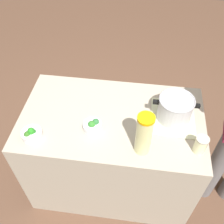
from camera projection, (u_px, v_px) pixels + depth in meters
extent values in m
plane|color=brown|center=(112.00, 178.00, 2.47)|extent=(8.00, 8.00, 0.00)
cube|color=#A59A87|center=(112.00, 152.00, 2.14)|extent=(1.29, 0.76, 0.88)
cube|color=beige|center=(173.00, 117.00, 1.81)|extent=(0.30, 0.35, 0.01)
cylinder|color=#B7B7BC|center=(175.00, 109.00, 1.74)|extent=(0.23, 0.23, 0.17)
torus|color=#99999E|center=(177.00, 100.00, 1.68)|extent=(0.24, 0.24, 0.01)
cube|color=black|center=(156.00, 102.00, 1.72)|extent=(0.04, 0.02, 0.02)
cube|color=black|center=(197.00, 106.00, 1.70)|extent=(0.04, 0.02, 0.02)
cylinder|color=beige|center=(144.00, 135.00, 1.53)|extent=(0.10, 0.10, 0.29)
cylinder|color=#F0AB08|center=(146.00, 118.00, 1.42)|extent=(0.10, 0.10, 0.02)
ellipsoid|color=yellow|center=(148.00, 127.00, 1.47)|extent=(0.04, 0.04, 0.01)
cylinder|color=#EDECB4|center=(200.00, 145.00, 1.59)|extent=(0.08, 0.08, 0.11)
cylinder|color=#B2AD99|center=(203.00, 139.00, 1.54)|extent=(0.08, 0.08, 0.01)
cylinder|color=silver|center=(92.00, 126.00, 1.73)|extent=(0.13, 0.13, 0.05)
ellipsoid|color=#2B6933|center=(96.00, 122.00, 1.71)|extent=(0.05, 0.05, 0.05)
ellipsoid|color=#307629|center=(92.00, 125.00, 1.70)|extent=(0.05, 0.05, 0.06)
cylinder|color=silver|center=(32.00, 134.00, 1.68)|extent=(0.13, 0.13, 0.05)
ellipsoid|color=#267F1F|center=(31.00, 131.00, 1.66)|extent=(0.05, 0.05, 0.05)
ellipsoid|color=#30641F|center=(27.00, 135.00, 1.65)|extent=(0.04, 0.04, 0.05)
ellipsoid|color=#226425|center=(34.00, 132.00, 1.67)|extent=(0.04, 0.04, 0.04)
cylinder|color=slate|center=(216.00, 167.00, 2.08)|extent=(0.14, 0.14, 0.82)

